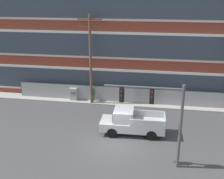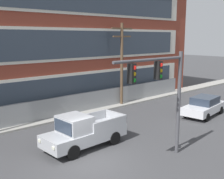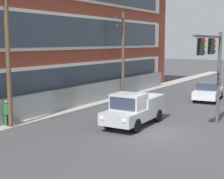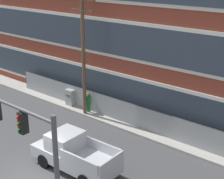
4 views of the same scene
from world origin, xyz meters
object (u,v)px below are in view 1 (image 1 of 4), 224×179
(utility_pole_near_corner, at_px, (90,57))
(electrical_cabinet, at_px, (74,95))
(traffic_signal_mast, at_px, (158,109))
(pedestrian_near_cabinet, at_px, (93,94))
(pickup_truck_silver, at_px, (131,122))

(utility_pole_near_corner, distance_m, electrical_cabinet, 4.65)
(traffic_signal_mast, relative_size, electrical_cabinet, 3.94)
(utility_pole_near_corner, bearing_deg, pedestrian_near_cabinet, 82.92)
(utility_pole_near_corner, xyz_separation_m, pedestrian_near_cabinet, (0.04, 0.35, -3.93))
(electrical_cabinet, relative_size, pedestrian_near_cabinet, 0.85)
(pickup_truck_silver, bearing_deg, electrical_cabinet, 137.82)
(traffic_signal_mast, height_order, electrical_cabinet, traffic_signal_mast)
(pedestrian_near_cabinet, bearing_deg, traffic_signal_mast, -56.65)
(utility_pole_near_corner, height_order, electrical_cabinet, utility_pole_near_corner)
(electrical_cabinet, bearing_deg, utility_pole_near_corner, -11.13)
(traffic_signal_mast, xyz_separation_m, pickup_truck_silver, (-2.04, 4.08, -3.03))
(electrical_cabinet, bearing_deg, pedestrian_near_cabinet, -1.31)
(traffic_signal_mast, bearing_deg, pedestrian_near_cabinet, 123.35)
(pedestrian_near_cabinet, bearing_deg, utility_pole_near_corner, -97.08)
(pickup_truck_silver, bearing_deg, utility_pole_near_corner, 129.45)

